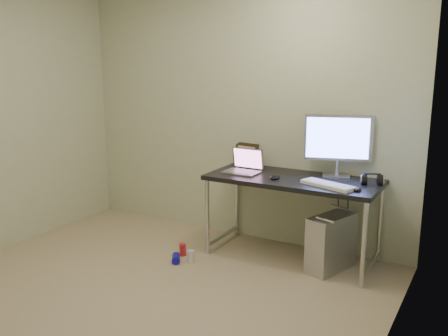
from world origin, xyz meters
The scene contains 18 objects.
floor centered at (0.00, 0.00, 0.00)m, with size 3.50×3.50×0.00m, color tan.
wall_back centered at (0.00, 1.75, 1.25)m, with size 3.50×0.02×2.50m, color beige.
wall_right centered at (1.75, 0.00, 1.25)m, with size 0.02×3.50×2.50m, color beige.
desk centered at (0.71, 1.42, 0.67)m, with size 1.50×0.66×0.75m.
tower_computer centered at (1.10, 1.35, 0.24)m, with size 0.34×0.50×0.51m.
cable_a centered at (1.05, 1.70, 0.40)m, with size 0.01×0.01×0.70m, color black.
cable_b centered at (1.14, 1.68, 0.38)m, with size 0.01×0.01×0.72m, color black.
can_red centered at (-0.17, 0.98, 0.06)m, with size 0.06×0.06×0.11m, color red.
can_white centered at (-0.02, 0.89, 0.06)m, with size 0.06×0.06×0.11m, color silver.
can_blue centered at (-0.14, 0.83, 0.04)m, with size 0.07×0.07×0.13m, color #1310B9.
laptop centered at (0.24, 1.40, 0.80)m, with size 0.32×0.26×0.21m.
monitor centered at (1.03, 1.64, 1.07)m, with size 0.57×0.23×0.55m.
keyboard centered at (1.07, 1.27, 0.76)m, with size 0.45×0.15×0.03m, color white.
mouse_right centered at (1.32, 1.26, 0.77)m, with size 0.06×0.10×0.03m, color black.
mouse_left centered at (0.59, 1.31, 0.77)m, with size 0.08×0.12×0.04m, color black.
headphones centered at (1.36, 1.53, 0.78)m, with size 0.20×0.11×0.12m.
picture_frame centered at (0.09, 1.73, 0.85)m, with size 0.26×0.03×0.21m, color black.
webcam centered at (0.27, 1.67, 0.85)m, with size 0.05×0.05×0.13m.
Camera 1 is at (2.26, -2.58, 1.79)m, focal length 40.00 mm.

